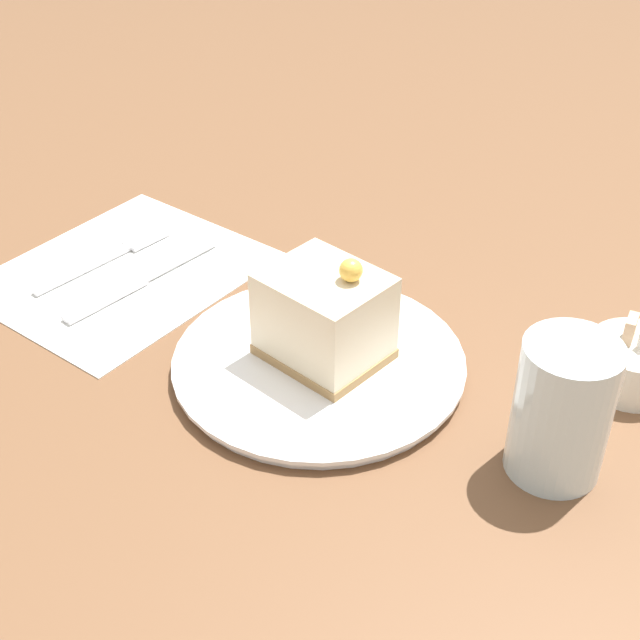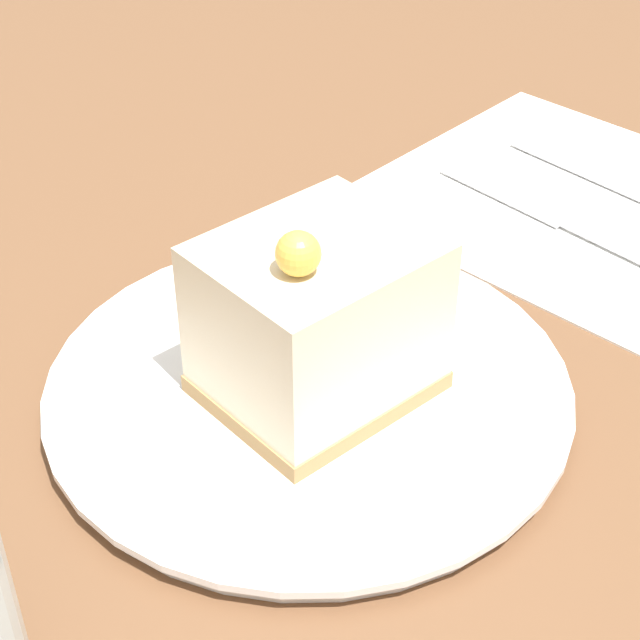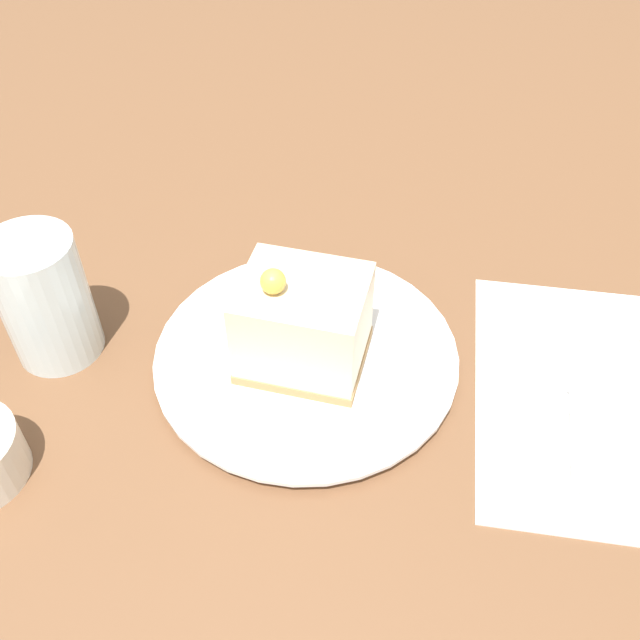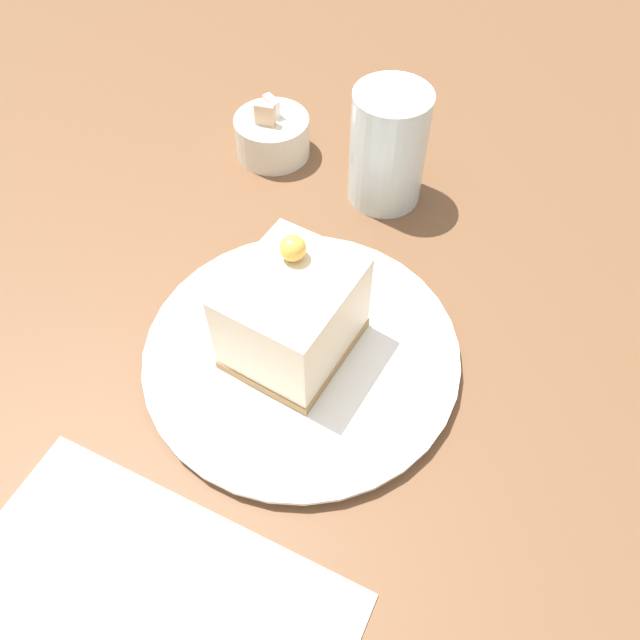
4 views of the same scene
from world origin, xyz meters
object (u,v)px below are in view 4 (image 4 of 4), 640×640
at_px(plate, 299,357).
at_px(sugar_bowl, 272,136).
at_px(drinking_glass, 388,148).
at_px(knife, 162,635).
at_px(cake_slice, 294,313).

xyz_separation_m(plate, sugar_bowl, (0.21, 0.17, 0.01)).
height_order(plate, drinking_glass, drinking_glass).
bearing_deg(drinking_glass, plate, -170.02).
bearing_deg(plate, sugar_bowl, 38.85).
bearing_deg(drinking_glass, knife, -169.86).
height_order(cake_slice, sugar_bowl, cake_slice).
distance_m(plate, sugar_bowl, 0.26).
distance_m(plate, cake_slice, 0.05).
distance_m(cake_slice, sugar_bowl, 0.26).
relative_size(plate, knife, 1.35).
bearing_deg(drinking_glass, cake_slice, -171.54).
bearing_deg(cake_slice, plate, -134.75).
relative_size(plate, drinking_glass, 2.23).
bearing_deg(plate, knife, -169.71).
xyz_separation_m(sugar_bowl, drinking_glass, (0.00, -0.13, 0.03)).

